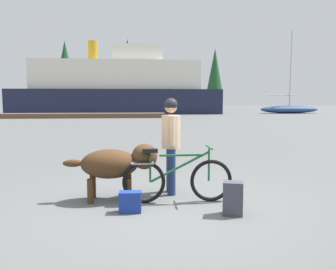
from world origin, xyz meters
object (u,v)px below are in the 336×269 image
Objects in this scene: backpack at (233,198)px; ferry_boat at (119,89)px; bicycle at (177,179)px; dog at (117,163)px; handbag_pannier at (130,202)px; person_cyclist at (171,137)px; sailboat_moored at (289,109)px.

backpack is 0.02× the size of ferry_boat.
ferry_boat is at bearing 95.37° from backpack.
bicycle is 1.01m from dog.
ferry_boat reaches higher than handbag_pannier.
backpack is at bearing -57.47° from person_cyclist.
sailboat_moored is at bearing 61.78° from handbag_pannier.
backpack is at bearing -84.63° from ferry_boat.
person_cyclist is 5.20× the size of handbag_pannier.
person_cyclist is at bearing 53.86° from handbag_pannier.
backpack is 37.49m from sailboat_moored.
person_cyclist is 1.61m from backpack.
dog is 0.07× the size of ferry_boat.
dog is (-0.96, 0.22, 0.23)m from bicycle.
bicycle reaches higher than backpack.
sailboat_moored reaches higher than dog.
handbag_pannier is at bearing -70.56° from dog.
person_cyclist is 0.18× the size of sailboat_moored.
backpack is at bearing -116.08° from sailboat_moored.
sailboat_moored is (19.87, -2.38, -2.38)m from ferry_boat.
ferry_boat reaches higher than person_cyclist.
bicycle is at bearing -85.69° from ferry_boat.
sailboat_moored is (18.16, 32.79, -0.09)m from dog.
dog reaches higher than bicycle.
handbag_pannier is 0.01× the size of ferry_boat.
dog is 35.29m from ferry_boat.
handbag_pannier is at bearing -118.22° from sailboat_moored.
person_cyclist reaches higher than dog.
dog is at bearing -87.21° from ferry_boat.
bicycle is at bearing 29.35° from handbag_pannier.
backpack is at bearing -42.48° from bicycle.
sailboat_moored is (17.24, 32.47, -0.48)m from person_cyclist.
dog is 37.48m from sailboat_moored.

